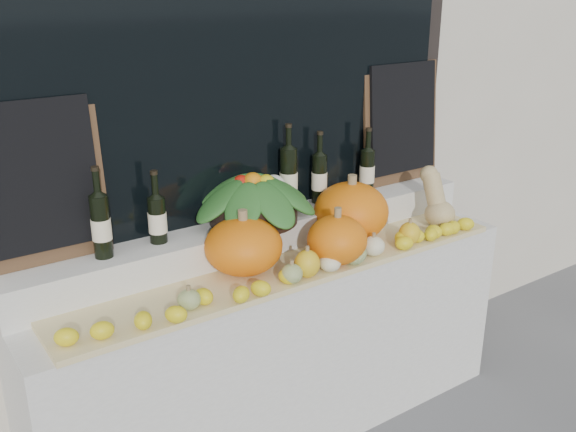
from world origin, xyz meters
The scene contains 17 objects.
display_sill centered at (0.00, 1.52, 0.44)m, with size 2.30×0.55×0.88m, color silver.
rear_tier centered at (0.00, 1.68, 0.96)m, with size 2.30×0.25×0.16m, color silver.
straw_bedding centered at (0.00, 1.40, 0.89)m, with size 2.10×0.32×0.03m, color tan.
pumpkin_left centered at (-0.20, 1.48, 1.02)m, with size 0.33×0.33×0.24m, color orange.
pumpkin_right centered at (0.40, 1.51, 1.04)m, with size 0.35×0.35×0.27m, color orange.
pumpkin_center centered at (0.17, 1.33, 1.01)m, with size 0.26×0.26×0.21m, color orange.
butternut_squash centered at (0.86, 1.40, 1.03)m, with size 0.15×0.21×0.29m.
decorative_gourds centered at (0.13, 1.29, 0.95)m, with size 1.21×0.14×0.14m.
lemon_heap centered at (0.00, 1.29, 0.94)m, with size 2.20×0.16×0.06m, color yellow, non-canonical shape.
produce_bowl centered at (-0.04, 1.66, 1.15)m, with size 0.60×0.60×0.24m.
wine_bottle_far_left centered at (-0.73, 1.66, 1.17)m, with size 0.08×0.08×0.36m.
wine_bottle_near_left centered at (-0.49, 1.68, 1.14)m, with size 0.08×0.08×0.31m.
wine_bottle_tall centered at (0.18, 1.71, 1.19)m, with size 0.08×0.08×0.41m.
wine_bottle_near_right centered at (0.36, 1.70, 1.16)m, with size 0.08×0.08×0.35m.
wine_bottle_far_right centered at (0.64, 1.68, 1.16)m, with size 0.08×0.08×0.33m.
chalkboard_left centered at (-0.92, 1.74, 1.36)m, with size 0.50×0.08×0.62m.
chalkboard_right centered at (0.92, 1.74, 1.36)m, with size 0.50×0.08×0.62m.
Camera 1 is at (-1.44, -0.63, 2.06)m, focal length 40.00 mm.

